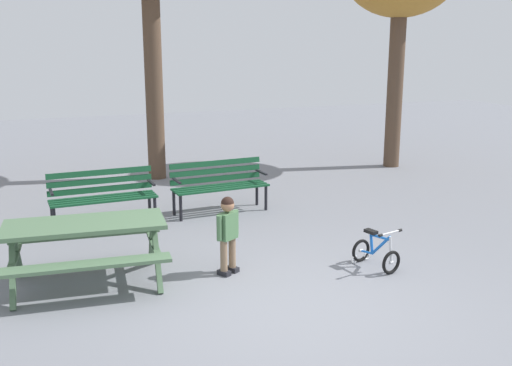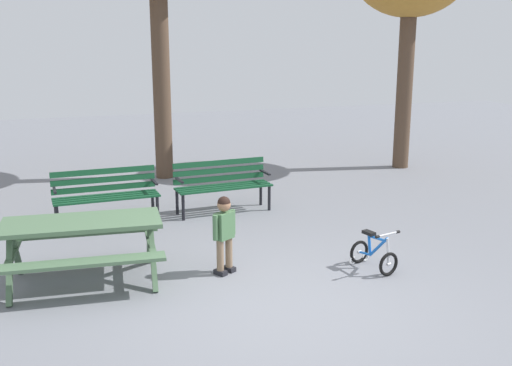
{
  "view_description": "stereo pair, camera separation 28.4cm",
  "coord_description": "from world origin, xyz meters",
  "px_view_note": "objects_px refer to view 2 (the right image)",
  "views": [
    {
      "loc": [
        -2.56,
        -5.33,
        2.77
      ],
      "look_at": [
        0.46,
        2.15,
        0.85
      ],
      "focal_mm": 41.6,
      "sensor_mm": 36.0,
      "label": 1
    },
    {
      "loc": [
        -2.29,
        -5.44,
        2.77
      ],
      "look_at": [
        0.46,
        2.15,
        0.85
      ],
      "focal_mm": 41.6,
      "sensor_mm": 36.0,
      "label": 2
    }
  ],
  "objects_px": {
    "picnic_table": "(82,235)",
    "child_standing": "(224,229)",
    "kids_bicycle": "(373,254)",
    "park_bench_far_left": "(106,192)",
    "park_bench_left": "(222,182)"
  },
  "relations": [
    {
      "from": "picnic_table",
      "to": "park_bench_far_left",
      "type": "distance_m",
      "value": 2.39
    },
    {
      "from": "park_bench_far_left",
      "to": "child_standing",
      "type": "distance_m",
      "value": 2.85
    },
    {
      "from": "child_standing",
      "to": "kids_bicycle",
      "type": "height_order",
      "value": "child_standing"
    },
    {
      "from": "picnic_table",
      "to": "child_standing",
      "type": "height_order",
      "value": "child_standing"
    },
    {
      "from": "picnic_table",
      "to": "kids_bicycle",
      "type": "height_order",
      "value": "picnic_table"
    },
    {
      "from": "child_standing",
      "to": "kids_bicycle",
      "type": "bearing_deg",
      "value": -15.9
    },
    {
      "from": "park_bench_left",
      "to": "child_standing",
      "type": "bearing_deg",
      "value": -106.13
    },
    {
      "from": "picnic_table",
      "to": "park_bench_left",
      "type": "xyz_separation_m",
      "value": [
        2.4,
        2.37,
        -0.08
      ]
    },
    {
      "from": "park_bench_far_left",
      "to": "kids_bicycle",
      "type": "xyz_separation_m",
      "value": [
        2.92,
        -3.12,
        -0.31
      ]
    },
    {
      "from": "park_bench_left",
      "to": "child_standing",
      "type": "distance_m",
      "value": 2.75
    },
    {
      "from": "picnic_table",
      "to": "park_bench_far_left",
      "type": "bearing_deg",
      "value": 77.79
    },
    {
      "from": "park_bench_far_left",
      "to": "child_standing",
      "type": "relative_size",
      "value": 1.65
    },
    {
      "from": "kids_bicycle",
      "to": "park_bench_far_left",
      "type": "bearing_deg",
      "value": 133.07
    },
    {
      "from": "park_bench_far_left",
      "to": "park_bench_left",
      "type": "bearing_deg",
      "value": 1.04
    },
    {
      "from": "park_bench_far_left",
      "to": "park_bench_left",
      "type": "xyz_separation_m",
      "value": [
        1.9,
        0.03,
        0.0
      ]
    }
  ]
}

